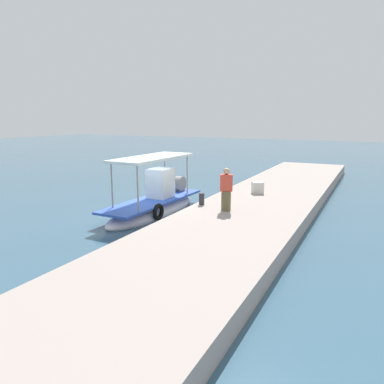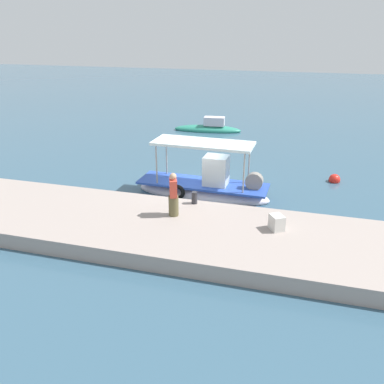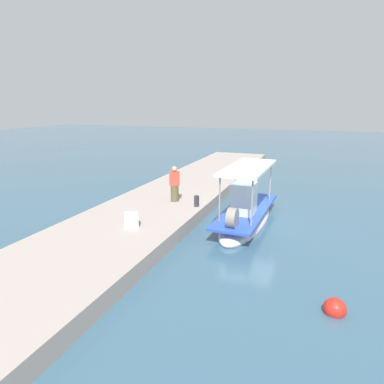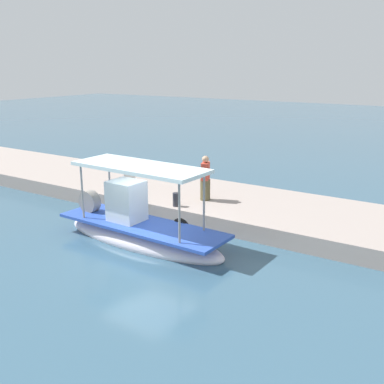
% 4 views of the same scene
% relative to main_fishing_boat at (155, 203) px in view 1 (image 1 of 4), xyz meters
% --- Properties ---
extents(ground_plane, '(120.00, 120.00, 0.00)m').
position_rel_main_fishing_boat_xyz_m(ground_plane, '(-0.40, 0.09, -0.46)').
color(ground_plane, '#375A6F').
extents(dock_quay, '(36.00, 4.83, 0.61)m').
position_rel_main_fishing_boat_xyz_m(dock_quay, '(-0.40, -4.40, -0.15)').
color(dock_quay, '#A2938B').
rests_on(dock_quay, ground_plane).
extents(main_fishing_boat, '(6.49, 1.94, 3.00)m').
position_rel_main_fishing_boat_xyz_m(main_fishing_boat, '(0.00, 0.00, 0.00)').
color(main_fishing_boat, white).
rests_on(main_fishing_boat, ground_plane).
extents(fisherman_near_bollard, '(0.51, 0.57, 1.77)m').
position_rel_main_fishing_boat_xyz_m(fisherman_near_bollard, '(-0.35, -3.67, 0.95)').
color(fisherman_near_bollard, brown).
rests_on(fisherman_near_bollard, dock_quay).
extents(mooring_bollard, '(0.24, 0.24, 0.52)m').
position_rel_main_fishing_boat_xyz_m(mooring_bollard, '(0.13, -2.34, 0.41)').
color(mooring_bollard, '#2D2D33').
rests_on(mooring_bollard, dock_quay).
extents(cargo_crate, '(0.66, 0.69, 0.57)m').
position_rel_main_fishing_boat_xyz_m(cargo_crate, '(3.66, -3.81, 0.44)').
color(cargo_crate, silver).
rests_on(cargo_crate, dock_quay).
extents(marker_buoy, '(0.59, 0.59, 0.59)m').
position_rel_main_fishing_boat_xyz_m(marker_buoy, '(6.10, 3.65, -0.34)').
color(marker_buoy, red).
rests_on(marker_buoy, ground_plane).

